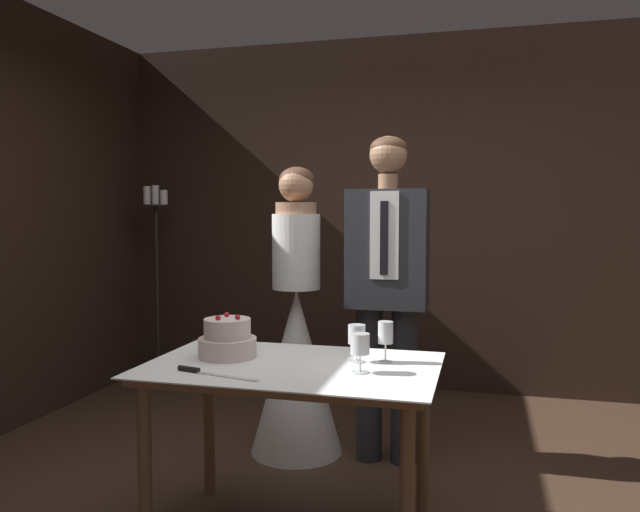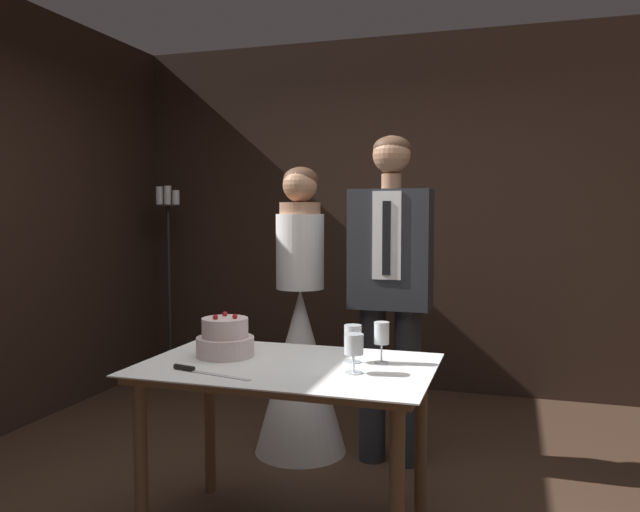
{
  "view_description": "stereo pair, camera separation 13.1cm",
  "coord_description": "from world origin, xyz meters",
  "px_view_note": "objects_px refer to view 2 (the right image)",
  "views": [
    {
      "loc": [
        0.79,
        -2.61,
        1.41
      ],
      "look_at": [
        0.01,
        0.38,
        1.2
      ],
      "focal_mm": 35.0,
      "sensor_mm": 36.0,
      "label": 1
    },
    {
      "loc": [
        0.92,
        -2.57,
        1.41
      ],
      "look_at": [
        0.01,
        0.38,
        1.2
      ],
      "focal_mm": 35.0,
      "sensor_mm": 36.0,
      "label": 2
    }
  ],
  "objects_px": {
    "wine_glass_near": "(354,345)",
    "bride": "(300,349)",
    "wine_glass_far": "(382,334)",
    "candle_stand": "(169,281)",
    "tiered_cake": "(225,339)",
    "cake_table": "(288,386)",
    "cake_knife": "(196,370)",
    "groom": "(391,280)",
    "wine_glass_middle": "(353,337)"
  },
  "relations": [
    {
      "from": "bride",
      "to": "candle_stand",
      "type": "relative_size",
      "value": 1.03
    },
    {
      "from": "bride",
      "to": "groom",
      "type": "distance_m",
      "value": 0.68
    },
    {
      "from": "groom",
      "to": "candle_stand",
      "type": "relative_size",
      "value": 1.12
    },
    {
      "from": "wine_glass_middle",
      "to": "wine_glass_far",
      "type": "xyz_separation_m",
      "value": [
        0.12,
        0.02,
        0.01
      ]
    },
    {
      "from": "bride",
      "to": "wine_glass_far",
      "type": "bearing_deg",
      "value": -51.13
    },
    {
      "from": "tiered_cake",
      "to": "candle_stand",
      "type": "height_order",
      "value": "candle_stand"
    },
    {
      "from": "cake_knife",
      "to": "wine_glass_far",
      "type": "bearing_deg",
      "value": 40.88
    },
    {
      "from": "wine_glass_near",
      "to": "candle_stand",
      "type": "distance_m",
      "value": 2.98
    },
    {
      "from": "tiered_cake",
      "to": "cake_knife",
      "type": "relative_size",
      "value": 0.69
    },
    {
      "from": "cake_table",
      "to": "candle_stand",
      "type": "xyz_separation_m",
      "value": [
        -1.8,
        2.05,
        0.18
      ]
    },
    {
      "from": "wine_glass_middle",
      "to": "wine_glass_far",
      "type": "bearing_deg",
      "value": 10.89
    },
    {
      "from": "wine_glass_near",
      "to": "tiered_cake",
      "type": "bearing_deg",
      "value": 169.37
    },
    {
      "from": "wine_glass_far",
      "to": "candle_stand",
      "type": "relative_size",
      "value": 0.11
    },
    {
      "from": "groom",
      "to": "tiered_cake",
      "type": "bearing_deg",
      "value": -123.58
    },
    {
      "from": "candle_stand",
      "to": "wine_glass_near",
      "type": "bearing_deg",
      "value": -45.07
    },
    {
      "from": "wine_glass_near",
      "to": "bride",
      "type": "height_order",
      "value": "bride"
    },
    {
      "from": "wine_glass_near",
      "to": "bride",
      "type": "relative_size",
      "value": 0.1
    },
    {
      "from": "cake_table",
      "to": "bride",
      "type": "xyz_separation_m",
      "value": [
        -0.27,
        0.94,
        -0.05
      ]
    },
    {
      "from": "wine_glass_near",
      "to": "bride",
      "type": "xyz_separation_m",
      "value": [
        -0.58,
        1.0,
        -0.26
      ]
    },
    {
      "from": "tiered_cake",
      "to": "candle_stand",
      "type": "relative_size",
      "value": 0.16
    },
    {
      "from": "cake_table",
      "to": "groom",
      "type": "bearing_deg",
      "value": 74.15
    },
    {
      "from": "tiered_cake",
      "to": "candle_stand",
      "type": "xyz_separation_m",
      "value": [
        -1.48,
        1.99,
        0.0
      ]
    },
    {
      "from": "wine_glass_middle",
      "to": "bride",
      "type": "height_order",
      "value": "bride"
    },
    {
      "from": "tiered_cake",
      "to": "candle_stand",
      "type": "bearing_deg",
      "value": 126.55
    },
    {
      "from": "cake_table",
      "to": "cake_knife",
      "type": "relative_size",
      "value": 3.28
    },
    {
      "from": "cake_knife",
      "to": "bride",
      "type": "height_order",
      "value": "bride"
    },
    {
      "from": "tiered_cake",
      "to": "wine_glass_middle",
      "type": "bearing_deg",
      "value": 5.71
    },
    {
      "from": "groom",
      "to": "candle_stand",
      "type": "xyz_separation_m",
      "value": [
        -2.07,
        1.11,
        -0.19
      ]
    },
    {
      "from": "cake_table",
      "to": "wine_glass_middle",
      "type": "height_order",
      "value": "wine_glass_middle"
    },
    {
      "from": "cake_knife",
      "to": "bride",
      "type": "distance_m",
      "value": 1.19
    },
    {
      "from": "cake_knife",
      "to": "wine_glass_middle",
      "type": "xyz_separation_m",
      "value": [
        0.57,
        0.35,
        0.1
      ]
    },
    {
      "from": "groom",
      "to": "candle_stand",
      "type": "bearing_deg",
      "value": 151.78
    },
    {
      "from": "wine_glass_near",
      "to": "wine_glass_middle",
      "type": "height_order",
      "value": "wine_glass_middle"
    },
    {
      "from": "tiered_cake",
      "to": "wine_glass_near",
      "type": "bearing_deg",
      "value": -10.63
    },
    {
      "from": "wine_glass_far",
      "to": "groom",
      "type": "bearing_deg",
      "value": 98.12
    },
    {
      "from": "wine_glass_middle",
      "to": "cake_knife",
      "type": "bearing_deg",
      "value": -148.06
    },
    {
      "from": "groom",
      "to": "wine_glass_far",
      "type": "bearing_deg",
      "value": -81.88
    },
    {
      "from": "wine_glass_near",
      "to": "candle_stand",
      "type": "bearing_deg",
      "value": 134.93
    },
    {
      "from": "bride",
      "to": "groom",
      "type": "relative_size",
      "value": 0.91
    },
    {
      "from": "bride",
      "to": "wine_glass_near",
      "type": "bearing_deg",
      "value": -60.19
    },
    {
      "from": "cake_table",
      "to": "cake_knife",
      "type": "bearing_deg",
      "value": -141.92
    },
    {
      "from": "tiered_cake",
      "to": "bride",
      "type": "relative_size",
      "value": 0.16
    },
    {
      "from": "tiered_cake",
      "to": "bride",
      "type": "distance_m",
      "value": 0.92
    },
    {
      "from": "bride",
      "to": "candle_stand",
      "type": "bearing_deg",
      "value": 144.13
    },
    {
      "from": "wine_glass_middle",
      "to": "candle_stand",
      "type": "height_order",
      "value": "candle_stand"
    },
    {
      "from": "tiered_cake",
      "to": "wine_glass_far",
      "type": "height_order",
      "value": "tiered_cake"
    },
    {
      "from": "tiered_cake",
      "to": "wine_glass_near",
      "type": "xyz_separation_m",
      "value": [
        0.63,
        -0.12,
        0.04
      ]
    },
    {
      "from": "tiered_cake",
      "to": "wine_glass_far",
      "type": "distance_m",
      "value": 0.71
    },
    {
      "from": "cake_knife",
      "to": "cake_table",
      "type": "bearing_deg",
      "value": 50.28
    },
    {
      "from": "cake_knife",
      "to": "groom",
      "type": "bearing_deg",
      "value": 76.29
    }
  ]
}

